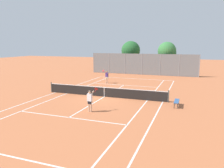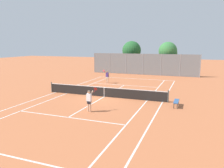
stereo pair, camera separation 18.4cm
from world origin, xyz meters
The scene contains 15 objects.
ground_plane centered at (0.00, 0.00, 0.00)m, with size 120.00×120.00×0.00m, color #BC663D.
court_line_markings centered at (0.00, 0.00, 0.00)m, with size 11.10×23.90×0.01m.
tennis_net centered at (0.00, 0.00, 0.51)m, with size 12.00×0.10×1.07m.
player_near_side centered at (0.79, -4.73, 0.93)m, with size 0.71×0.72×1.77m.
player_far_left centered at (-2.51, 7.02, 0.93)m, with size 0.68×0.73×1.77m.
loose_tennis_ball_0 centered at (-1.22, 1.71, 0.03)m, with size 0.07×0.07×0.07m, color #D1DB33.
loose_tennis_ball_1 centered at (0.52, 4.40, 0.03)m, with size 0.07×0.07×0.07m, color #D1DB33.
loose_tennis_ball_2 centered at (-1.92, 11.30, 0.03)m, with size 0.07×0.07×0.07m, color #D1DB33.
loose_tennis_ball_3 centered at (-1.21, 11.17, 0.03)m, with size 0.07×0.07×0.07m, color #D1DB33.
loose_tennis_ball_4 centered at (2.37, 2.26, 0.03)m, with size 0.07×0.07×0.07m, color #D1DB33.
loose_tennis_ball_5 centered at (3.90, 6.32, 0.03)m, with size 0.07×0.07×0.07m, color #D1DB33.
courtside_bench centered at (6.71, -1.03, 0.41)m, with size 0.36×1.50×0.47m.
back_fence centered at (0.00, 16.56, 1.73)m, with size 17.62×0.08×3.46m.
tree_behind_left centered at (-3.03, 20.02, 3.77)m, with size 3.38×3.38×5.55m.
tree_behind_right centered at (3.80, 18.39, 3.75)m, with size 3.03×2.99×5.37m.
Camera 1 is at (7.67, -18.78, 4.92)m, focal length 35.00 mm.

